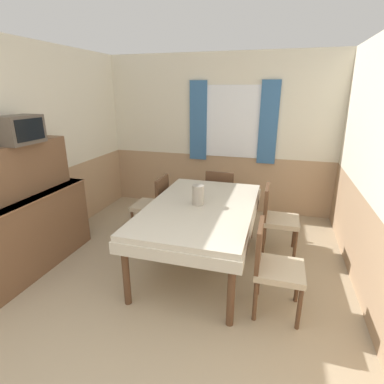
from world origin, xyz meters
The scene contains 10 objects.
wall_back centered at (0.01, 4.18, 1.31)m, with size 4.24×0.10×2.60m.
wall_left centered at (-1.94, 2.08, 1.30)m, with size 0.05×4.56×2.60m.
dining_table centered at (0.21, 2.23, 0.67)m, with size 1.21×1.96×0.77m.
chair_right_far centered at (1.05, 2.80, 0.49)m, with size 0.44×0.44×0.89m.
chair_left_far centered at (-0.63, 2.80, 0.49)m, with size 0.44×0.44×0.89m.
chair_head_window centered at (0.21, 3.44, 0.49)m, with size 0.44×0.44×0.89m.
chair_right_near centered at (1.05, 1.65, 0.49)m, with size 0.44×0.44×0.89m.
sideboard centered at (-1.69, 1.65, 0.63)m, with size 0.46×1.54×1.47m.
tv centered at (-1.65, 1.71, 1.62)m, with size 0.29×0.45×0.30m.
vase centered at (0.17, 2.24, 0.89)m, with size 0.13×0.13×0.23m.
Camera 1 is at (1.01, -0.86, 2.02)m, focal length 28.00 mm.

